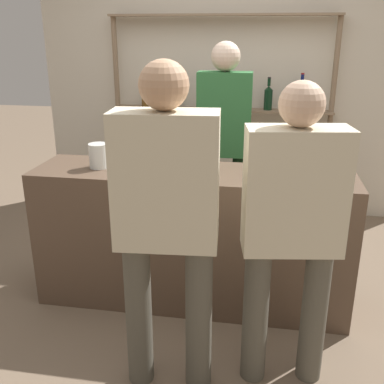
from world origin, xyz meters
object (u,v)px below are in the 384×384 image
object	(u,v)px
cork_jar	(99,156)
wine_glass	(122,145)
counter_bottle_2	(175,148)
customer_right	(292,222)
customer_center	(166,213)
counter_bottle_0	(204,146)
counter_bottle_1	(305,161)
server_behind_counter	(224,132)

from	to	relation	value
cork_jar	wine_glass	bearing A→B (deg)	42.35
counter_bottle_2	customer_right	distance (m)	1.07
customer_right	customer_center	bearing A→B (deg)	93.89
counter_bottle_0	counter_bottle_1	bearing A→B (deg)	-22.76
counter_bottle_0	counter_bottle_2	bearing A→B (deg)	-162.48
counter_bottle_1	cork_jar	distance (m)	1.33
counter_bottle_1	customer_center	size ratio (longest dim) A/B	0.21
server_behind_counter	counter_bottle_2	bearing A→B (deg)	-19.60
counter_bottle_0	server_behind_counter	distance (m)	0.70
server_behind_counter	counter_bottle_1	bearing A→B (deg)	29.53
counter_bottle_0	wine_glass	size ratio (longest dim) A/B	1.94
counter_bottle_2	cork_jar	world-z (taller)	counter_bottle_2
counter_bottle_1	customer_center	world-z (taller)	customer_center
server_behind_counter	wine_glass	bearing A→B (deg)	-41.66
counter_bottle_2	counter_bottle_1	bearing A→B (deg)	-14.31
counter_bottle_0	wine_glass	distance (m)	0.56
wine_glass	cork_jar	xyz separation A→B (m)	(-0.12, -0.11, -0.05)
server_behind_counter	customer_right	xyz separation A→B (m)	(0.49, -1.52, -0.10)
counter_bottle_1	customer_right	distance (m)	0.58
counter_bottle_0	cork_jar	world-z (taller)	counter_bottle_0
counter_bottle_2	cork_jar	xyz separation A→B (m)	(-0.50, -0.10, -0.05)
counter_bottle_1	cork_jar	xyz separation A→B (m)	(-1.33, 0.12, -0.06)
counter_bottle_2	counter_bottle_0	bearing A→B (deg)	17.52
cork_jar	customer_center	size ratio (longest dim) A/B	0.10
cork_jar	customer_center	distance (m)	1.03
counter_bottle_0	cork_jar	size ratio (longest dim) A/B	2.13
counter_bottle_2	server_behind_counter	xyz separation A→B (m)	(0.25, 0.76, -0.04)
server_behind_counter	counter_bottle_0	bearing A→B (deg)	-6.57
counter_bottle_0	counter_bottle_1	xyz separation A→B (m)	(0.64, -0.27, 0.00)
customer_center	customer_right	xyz separation A→B (m)	(0.60, 0.14, -0.06)
customer_center	customer_right	bearing A→B (deg)	-81.90
counter_bottle_1	cork_jar	size ratio (longest dim) A/B	2.25
customer_center	counter_bottle_1	bearing A→B (deg)	-49.59
customer_right	counter_bottle_2	bearing A→B (deg)	35.30
cork_jar	customer_center	world-z (taller)	customer_center
counter_bottle_1	counter_bottle_2	world-z (taller)	counter_bottle_1
counter_bottle_1	cork_jar	world-z (taller)	counter_bottle_1
server_behind_counter	customer_right	size ratio (longest dim) A/B	1.08
counter_bottle_0	server_behind_counter	size ratio (longest dim) A/B	0.20
counter_bottle_1	customer_right	world-z (taller)	customer_right
cork_jar	customer_center	xyz separation A→B (m)	(0.64, -0.80, -0.04)
customer_center	server_behind_counter	world-z (taller)	server_behind_counter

